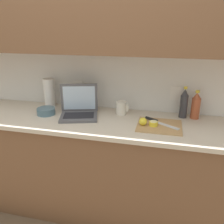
% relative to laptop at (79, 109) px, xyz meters
% --- Properties ---
extents(ground_plane, '(12.00, 12.00, 0.00)m').
position_rel_laptop_xyz_m(ground_plane, '(0.11, -0.05, -0.97)').
color(ground_plane, brown).
rests_on(ground_plane, ground).
extents(wall_back, '(5.20, 0.38, 2.60)m').
position_rel_laptop_xyz_m(wall_back, '(0.11, 0.19, 0.59)').
color(wall_back, white).
rests_on(wall_back, ground_plane).
extents(counter_unit, '(2.27, 0.61, 0.90)m').
position_rel_laptop_xyz_m(counter_unit, '(0.09, -0.04, -0.50)').
color(counter_unit, brown).
rests_on(counter_unit, ground_plane).
extents(laptop, '(0.37, 0.33, 0.26)m').
position_rel_laptop_xyz_m(laptop, '(0.00, 0.00, 0.00)').
color(laptop, '#515156').
rests_on(laptop, counter_unit).
extents(cutting_board, '(0.34, 0.30, 0.01)m').
position_rel_laptop_xyz_m(cutting_board, '(0.68, -0.07, -0.06)').
color(cutting_board, tan).
rests_on(cutting_board, counter_unit).
extents(knife, '(0.28, 0.19, 0.02)m').
position_rel_laptop_xyz_m(knife, '(0.65, -0.01, -0.05)').
color(knife, silver).
rests_on(knife, cutting_board).
extents(lemon_half_cut, '(0.07, 0.07, 0.04)m').
position_rel_laptop_xyz_m(lemon_half_cut, '(0.64, -0.09, -0.04)').
color(lemon_half_cut, yellow).
rests_on(lemon_half_cut, cutting_board).
extents(lemon_whole_beside, '(0.06, 0.06, 0.06)m').
position_rel_laptop_xyz_m(lemon_whole_beside, '(0.56, -0.10, -0.02)').
color(lemon_whole_beside, yellow).
rests_on(lemon_whole_beside, cutting_board).
extents(bottle_green_soda, '(0.06, 0.06, 0.27)m').
position_rel_laptop_xyz_m(bottle_green_soda, '(0.86, 0.17, 0.06)').
color(bottle_green_soda, '#333338').
rests_on(bottle_green_soda, counter_unit).
extents(bottle_oil_tall, '(0.07, 0.07, 0.24)m').
position_rel_laptop_xyz_m(bottle_oil_tall, '(0.96, 0.17, 0.05)').
color(bottle_oil_tall, '#A34C2D').
rests_on(bottle_oil_tall, counter_unit).
extents(measuring_cup, '(0.11, 0.09, 0.11)m').
position_rel_laptop_xyz_m(measuring_cup, '(0.34, 0.12, -0.01)').
color(measuring_cup, silver).
rests_on(measuring_cup, counter_unit).
extents(bowl_white, '(0.16, 0.16, 0.06)m').
position_rel_laptop_xyz_m(bowl_white, '(-0.29, -0.04, -0.03)').
color(bowl_white, slate).
rests_on(bowl_white, counter_unit).
extents(paper_towel_roll, '(0.10, 0.10, 0.27)m').
position_rel_laptop_xyz_m(paper_towel_roll, '(-0.36, 0.17, 0.07)').
color(paper_towel_roll, white).
rests_on(paper_towel_roll, counter_unit).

